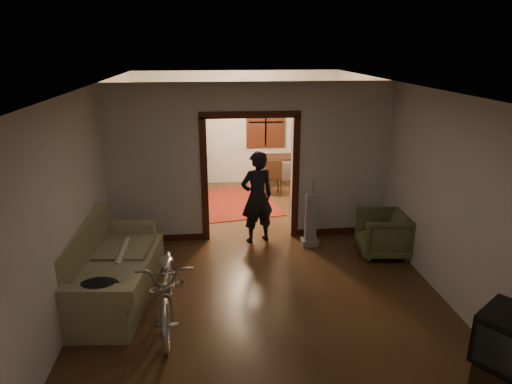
{
  "coord_description": "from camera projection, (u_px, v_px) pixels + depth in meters",
  "views": [
    {
      "loc": [
        -0.68,
        -7.03,
        3.4
      ],
      "look_at": [
        0.0,
        -0.3,
        1.2
      ],
      "focal_mm": 32.0,
      "sensor_mm": 36.0,
      "label": 1
    }
  ],
  "objects": [
    {
      "name": "floor",
      "position": [
        254.0,
        253.0,
        7.76
      ],
      "size": [
        5.0,
        8.5,
        0.01
      ],
      "primitive_type": "cube",
      "color": "#372111",
      "rests_on": "ground"
    },
    {
      "name": "ceiling",
      "position": [
        254.0,
        86.0,
        6.9
      ],
      "size": [
        5.0,
        8.5,
        0.01
      ],
      "primitive_type": "cube",
      "color": "white",
      "rests_on": "floor"
    },
    {
      "name": "wall_back",
      "position": [
        238.0,
        128.0,
        11.35
      ],
      "size": [
        5.0,
        0.02,
        2.8
      ],
      "primitive_type": "cube",
      "color": "beige",
      "rests_on": "floor"
    },
    {
      "name": "wall_left",
      "position": [
        94.0,
        179.0,
        7.09
      ],
      "size": [
        0.02,
        8.5,
        2.8
      ],
      "primitive_type": "cube",
      "color": "beige",
      "rests_on": "floor"
    },
    {
      "name": "wall_right",
      "position": [
        404.0,
        170.0,
        7.57
      ],
      "size": [
        0.02,
        8.5,
        2.8
      ],
      "primitive_type": "cube",
      "color": "beige",
      "rests_on": "floor"
    },
    {
      "name": "partition_wall",
      "position": [
        250.0,
        163.0,
        8.04
      ],
      "size": [
        5.0,
        0.14,
        2.8
      ],
      "primitive_type": "cube",
      "color": "beige",
      "rests_on": "floor"
    },
    {
      "name": "door_casing",
      "position": [
        250.0,
        179.0,
        8.13
      ],
      "size": [
        1.74,
        0.2,
        2.32
      ],
      "primitive_type": "cube",
      "color": "#37170C",
      "rests_on": "floor"
    },
    {
      "name": "far_window",
      "position": [
        266.0,
        122.0,
        11.33
      ],
      "size": [
        0.98,
        0.06,
        1.28
      ],
      "primitive_type": "cube",
      "color": "black",
      "rests_on": "wall_back"
    },
    {
      "name": "chandelier",
      "position": [
        242.0,
        97.0,
        9.4
      ],
      "size": [
        0.24,
        0.24,
        0.24
      ],
      "primitive_type": "sphere",
      "color": "#FFE0A5",
      "rests_on": "ceiling"
    },
    {
      "name": "light_switch",
      "position": [
        309.0,
        171.0,
        8.12
      ],
      "size": [
        0.08,
        0.01,
        0.12
      ],
      "primitive_type": "cube",
      "color": "silver",
      "rests_on": "partition_wall"
    },
    {
      "name": "sofa",
      "position": [
        111.0,
        263.0,
        6.3
      ],
      "size": [
        1.22,
        2.32,
        1.03
      ],
      "primitive_type": "cube",
      "rotation": [
        0.0,
        0.0,
        -0.1
      ],
      "color": "#7A7B52",
      "rests_on": "floor"
    },
    {
      "name": "rolled_paper",
      "position": [
        122.0,
        252.0,
        6.59
      ],
      "size": [
        0.11,
        0.88,
        0.11
      ],
      "primitive_type": "cylinder",
      "rotation": [
        1.57,
        0.0,
        0.0
      ],
      "color": "beige",
      "rests_on": "sofa"
    },
    {
      "name": "jacket",
      "position": [
        99.0,
        285.0,
        5.39
      ],
      "size": [
        0.48,
        0.36,
        0.14
      ],
      "primitive_type": "ellipsoid",
      "color": "black",
      "rests_on": "sofa"
    },
    {
      "name": "bicycle",
      "position": [
        168.0,
        285.0,
        5.77
      ],
      "size": [
        0.76,
        1.91,
        0.99
      ],
      "primitive_type": "imported",
      "rotation": [
        0.0,
        0.0,
        0.06
      ],
      "color": "silver",
      "rests_on": "floor"
    },
    {
      "name": "armchair",
      "position": [
        383.0,
        234.0,
        7.64
      ],
      "size": [
        0.9,
        0.88,
        0.74
      ],
      "primitive_type": "imported",
      "rotation": [
        0.0,
        0.0,
        -1.68
      ],
      "color": "#515D34",
      "rests_on": "floor"
    },
    {
      "name": "tv_stand",
      "position": [
        502.0,
        383.0,
        4.47
      ],
      "size": [
        0.66,
        0.66,
        0.45
      ],
      "primitive_type": "cube",
      "rotation": [
        0.0,
        0.0,
        0.64
      ],
      "color": "black",
      "rests_on": "floor"
    },
    {
      "name": "crt_tv",
      "position": [
        511.0,
        338.0,
        4.31
      ],
      "size": [
        0.78,
        0.76,
        0.5
      ],
      "primitive_type": "cube",
      "rotation": [
        0.0,
        0.0,
        0.64
      ],
      "color": "black",
      "rests_on": "tv_stand"
    },
    {
      "name": "vacuum",
      "position": [
        311.0,
        220.0,
        7.95
      ],
      "size": [
        0.29,
        0.24,
        0.95
      ],
      "primitive_type": "cube",
      "rotation": [
        0.0,
        0.0,
        -0.02
      ],
      "color": "gray",
      "rests_on": "floor"
    },
    {
      "name": "person",
      "position": [
        257.0,
        197.0,
        8.01
      ],
      "size": [
        0.7,
        0.57,
        1.67
      ],
      "primitive_type": "imported",
      "rotation": [
        0.0,
        0.0,
        3.46
      ],
      "color": "black",
      "rests_on": "floor"
    },
    {
      "name": "oriental_rug",
      "position": [
        237.0,
        203.0,
        10.23
      ],
      "size": [
        1.99,
        2.39,
        0.02
      ],
      "primitive_type": "cube",
      "rotation": [
        0.0,
        0.0,
        0.18
      ],
      "color": "maroon",
      "rests_on": "floor"
    },
    {
      "name": "locker",
      "position": [
        185.0,
        153.0,
        10.8
      ],
      "size": [
        0.95,
        0.55,
        1.87
      ],
      "primitive_type": "cube",
      "rotation": [
        0.0,
        0.0,
        -0.03
      ],
      "color": "#1F2F1C",
      "rests_on": "floor"
    },
    {
      "name": "globe",
      "position": [
        183.0,
        111.0,
        10.49
      ],
      "size": [
        0.3,
        0.3,
        0.3
      ],
      "primitive_type": "sphere",
      "color": "#1E5972",
      "rests_on": "locker"
    },
    {
      "name": "desk",
      "position": [
        281.0,
        173.0,
        11.15
      ],
      "size": [
        1.18,
        0.81,
        0.8
      ],
      "primitive_type": "cube",
      "rotation": [
        0.0,
        0.0,
        -0.19
      ],
      "color": "black",
      "rests_on": "floor"
    },
    {
      "name": "desk_chair",
      "position": [
        272.0,
        177.0,
        10.64
      ],
      "size": [
        0.5,
        0.5,
        0.89
      ],
      "primitive_type": "cube",
      "rotation": [
        0.0,
        0.0,
        -0.33
      ],
      "color": "black",
      "rests_on": "floor"
    }
  ]
}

